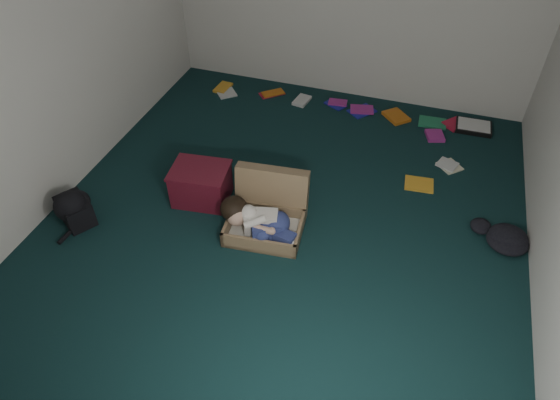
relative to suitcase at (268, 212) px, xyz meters
The scene contains 10 objects.
floor 0.21m from the suitcase, 39.46° to the left, with size 4.50×4.50×0.00m, color #0E2829.
wall_front 2.44m from the suitcase, 86.64° to the right, with size 4.50×4.50×0.00m, color silver.
wall_left 2.21m from the suitcase, behind, with size 4.50×4.50×0.00m, color silver.
suitcase is the anchor object (origin of this frame).
person 0.17m from the suitcase, 99.46° to the right, with size 0.69×0.33×0.29m.
maroon_bin 0.68m from the suitcase, 170.00° to the left, with size 0.54×0.45×0.34m.
backpack 1.65m from the suitcase, 163.03° to the right, with size 0.40×0.32×0.24m, color black, non-canonical shape.
clothing_pile 1.87m from the suitcase, 12.53° to the left, with size 0.39×0.32×0.12m, color black, non-canonical shape.
paper_tray 2.62m from the suitcase, 51.69° to the left, with size 0.38×0.29×0.05m.
book_scatter 1.88m from the suitcase, 78.74° to the left, with size 2.95×1.40×0.02m.
Camera 1 is at (0.93, -2.96, 3.05)m, focal length 32.00 mm.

